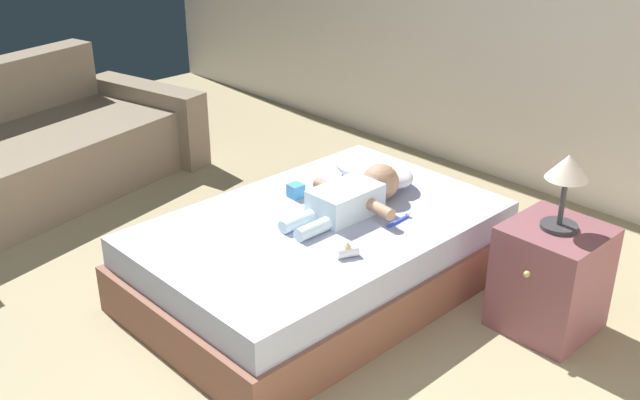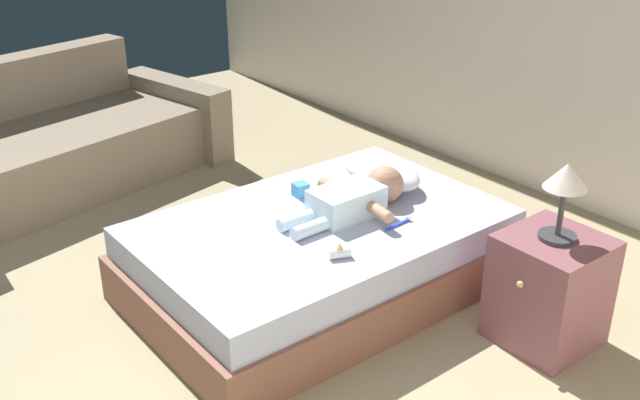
{
  "view_description": "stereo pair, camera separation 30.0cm",
  "coord_description": "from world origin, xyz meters",
  "px_view_note": "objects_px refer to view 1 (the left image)",
  "views": [
    {
      "loc": [
        2.06,
        -1.07,
        1.98
      ],
      "look_at": [
        -0.23,
        1.11,
        0.49
      ],
      "focal_mm": 41.54,
      "sensor_mm": 36.0,
      "label": 1
    },
    {
      "loc": [
        2.26,
        -0.85,
        1.98
      ],
      "look_at": [
        -0.23,
        1.11,
        0.49
      ],
      "focal_mm": 41.54,
      "sensor_mm": 36.0,
      "label": 2
    }
  ],
  "objects_px": {
    "couch": "(28,154)",
    "lamp": "(567,175)",
    "nightstand": "(551,278)",
    "bed": "(320,255)",
    "toy_block": "(296,191)",
    "toothbrush": "(399,220)",
    "pillow": "(373,170)",
    "baby": "(355,196)",
    "baby_bottle": "(347,251)"
  },
  "relations": [
    {
      "from": "lamp",
      "to": "baby_bottle",
      "type": "distance_m",
      "value": 0.98
    },
    {
      "from": "bed",
      "to": "pillow",
      "type": "height_order",
      "value": "pillow"
    },
    {
      "from": "bed",
      "to": "baby",
      "type": "bearing_deg",
      "value": 76.38
    },
    {
      "from": "nightstand",
      "to": "lamp",
      "type": "relative_size",
      "value": 1.47
    },
    {
      "from": "pillow",
      "to": "nightstand",
      "type": "xyz_separation_m",
      "value": [
        1.07,
        0.02,
        -0.21
      ]
    },
    {
      "from": "toy_block",
      "to": "baby_bottle",
      "type": "distance_m",
      "value": 0.66
    },
    {
      "from": "baby",
      "to": "lamp",
      "type": "distance_m",
      "value": 1.0
    },
    {
      "from": "toothbrush",
      "to": "pillow",
      "type": "bearing_deg",
      "value": 147.85
    },
    {
      "from": "baby",
      "to": "couch",
      "type": "relative_size",
      "value": 0.32
    },
    {
      "from": "couch",
      "to": "lamp",
      "type": "xyz_separation_m",
      "value": [
        3.03,
        1.06,
        0.49
      ]
    },
    {
      "from": "bed",
      "to": "toothbrush",
      "type": "xyz_separation_m",
      "value": [
        0.28,
        0.25,
        0.21
      ]
    },
    {
      "from": "pillow",
      "to": "nightstand",
      "type": "bearing_deg",
      "value": 0.94
    },
    {
      "from": "bed",
      "to": "couch",
      "type": "xyz_separation_m",
      "value": [
        -2.09,
        -0.53,
        0.08
      ]
    },
    {
      "from": "baby_bottle",
      "to": "couch",
      "type": "bearing_deg",
      "value": -171.5
    },
    {
      "from": "baby",
      "to": "nightstand",
      "type": "distance_m",
      "value": 0.98
    },
    {
      "from": "couch",
      "to": "pillow",
      "type": "bearing_deg",
      "value": 27.84
    },
    {
      "from": "toothbrush",
      "to": "nightstand",
      "type": "bearing_deg",
      "value": 22.22
    },
    {
      "from": "nightstand",
      "to": "lamp",
      "type": "distance_m",
      "value": 0.5
    },
    {
      "from": "bed",
      "to": "couch",
      "type": "bearing_deg",
      "value": -165.74
    },
    {
      "from": "nightstand",
      "to": "pillow",
      "type": "bearing_deg",
      "value": -179.06
    },
    {
      "from": "pillow",
      "to": "baby_bottle",
      "type": "bearing_deg",
      "value": -55.24
    },
    {
      "from": "bed",
      "to": "toy_block",
      "type": "height_order",
      "value": "toy_block"
    },
    {
      "from": "pillow",
      "to": "baby",
      "type": "distance_m",
      "value": 0.36
    },
    {
      "from": "toothbrush",
      "to": "couch",
      "type": "distance_m",
      "value": 2.5
    },
    {
      "from": "bed",
      "to": "baby_bottle",
      "type": "distance_m",
      "value": 0.45
    },
    {
      "from": "baby",
      "to": "baby_bottle",
      "type": "bearing_deg",
      "value": -50.06
    },
    {
      "from": "lamp",
      "to": "toy_block",
      "type": "xyz_separation_m",
      "value": [
        -1.21,
        -0.44,
        -0.33
      ]
    },
    {
      "from": "toy_block",
      "to": "baby_bottle",
      "type": "xyz_separation_m",
      "value": [
        0.61,
        -0.25,
        -0.01
      ]
    },
    {
      "from": "lamp",
      "to": "baby_bottle",
      "type": "bearing_deg",
      "value": -130.96
    },
    {
      "from": "baby",
      "to": "toy_block",
      "type": "height_order",
      "value": "baby"
    },
    {
      "from": "baby",
      "to": "nightstand",
      "type": "height_order",
      "value": "baby"
    },
    {
      "from": "toothbrush",
      "to": "baby_bottle",
      "type": "bearing_deg",
      "value": -81.36
    },
    {
      "from": "pillow",
      "to": "baby_bottle",
      "type": "distance_m",
      "value": 0.82
    },
    {
      "from": "pillow",
      "to": "toothbrush",
      "type": "xyz_separation_m",
      "value": [
        0.4,
        -0.25,
        -0.06
      ]
    },
    {
      "from": "baby",
      "to": "toothbrush",
      "type": "relative_size",
      "value": 4.08
    },
    {
      "from": "toothbrush",
      "to": "baby_bottle",
      "type": "height_order",
      "value": "baby_bottle"
    },
    {
      "from": "nightstand",
      "to": "lamp",
      "type": "height_order",
      "value": "lamp"
    },
    {
      "from": "baby",
      "to": "baby_bottle",
      "type": "height_order",
      "value": "baby"
    },
    {
      "from": "couch",
      "to": "toy_block",
      "type": "xyz_separation_m",
      "value": [
        1.82,
        0.61,
        0.16
      ]
    },
    {
      "from": "toothbrush",
      "to": "toy_block",
      "type": "bearing_deg",
      "value": -162.72
    },
    {
      "from": "bed",
      "to": "baby",
      "type": "xyz_separation_m",
      "value": [
        0.05,
        0.19,
        0.27
      ]
    },
    {
      "from": "bed",
      "to": "baby_bottle",
      "type": "bearing_deg",
      "value": -25.84
    },
    {
      "from": "bed",
      "to": "toy_block",
      "type": "xyz_separation_m",
      "value": [
        -0.26,
        0.08,
        0.23
      ]
    },
    {
      "from": "couch",
      "to": "nightstand",
      "type": "distance_m",
      "value": 3.21
    },
    {
      "from": "baby",
      "to": "lamp",
      "type": "relative_size",
      "value": 2.04
    },
    {
      "from": "bed",
      "to": "couch",
      "type": "distance_m",
      "value": 2.16
    },
    {
      "from": "couch",
      "to": "lamp",
      "type": "relative_size",
      "value": 6.31
    },
    {
      "from": "couch",
      "to": "lamp",
      "type": "distance_m",
      "value": 3.25
    },
    {
      "from": "baby",
      "to": "pillow",
      "type": "bearing_deg",
      "value": 118.02
    },
    {
      "from": "lamp",
      "to": "toy_block",
      "type": "relative_size",
      "value": 4.54
    }
  ]
}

